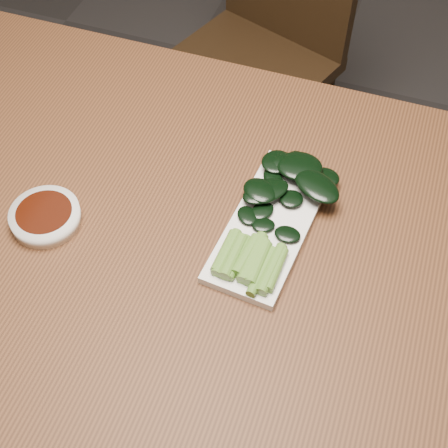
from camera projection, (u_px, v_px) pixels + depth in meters
ground at (209, 409)px, 1.56m from camera, size 6.00×6.00×0.00m
table at (201, 257)px, 1.02m from camera, size 1.40×0.80×0.75m
chair_far at (261, 41)px, 1.67m from camera, size 0.51×0.51×0.89m
sauce_bowl at (45, 217)px, 0.96m from camera, size 0.11×0.11×0.03m
serving_plate at (271, 224)px, 0.96m from camera, size 0.14×0.29×0.01m
gai_lan at (276, 207)px, 0.96m from camera, size 0.17×0.30×0.03m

